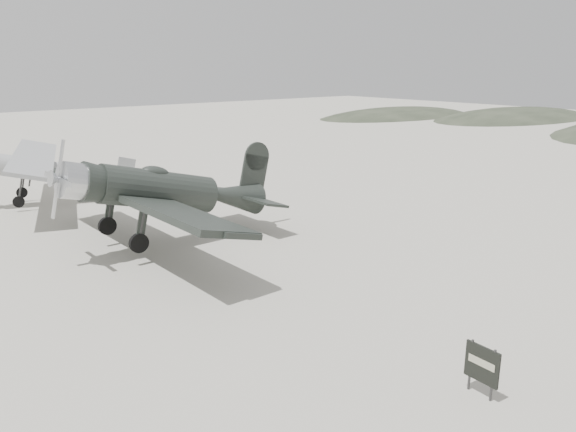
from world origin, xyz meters
The scene contains 6 objects.
ground centered at (0.00, 0.00, 0.00)m, with size 160.00×160.00×0.00m, color #ACA899.
hill_east_north centered at (60.00, 28.00, 0.00)m, with size 36.00×18.00×6.00m, color #2B3124.
hill_northeast centered at (50.00, 40.00, 0.00)m, with size 32.00×16.00×5.20m, color #2B3124.
lowwing_monoplane centered at (-1.64, 7.85, 2.18)m, with size 9.14×12.67×4.12m.
highwing_monoplane centered at (-3.26, 17.74, 1.95)m, with size 7.89×10.94×3.12m.
sign_board centered at (-1.35, -6.00, 0.72)m, with size 0.10×0.84×1.21m.
Camera 1 is at (-11.41, -11.80, 7.01)m, focal length 35.00 mm.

